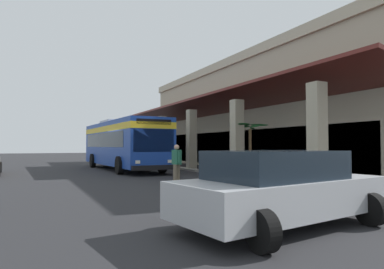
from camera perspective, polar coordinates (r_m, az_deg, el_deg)
ground at (r=23.88m, az=8.38°, el=-5.70°), size 120.00×120.00×0.00m
curb_strip at (r=22.09m, az=-1.10°, el=-5.86°), size 32.20×0.50×0.12m
plaza_building at (r=27.67m, az=17.28°, el=3.00°), size 27.13×16.03×7.82m
transit_bus at (r=22.69m, az=-11.78°, el=-1.19°), size 11.30×3.11×3.34m
parked_sedan_silver at (r=6.73m, az=14.92°, el=-8.81°), size 2.82×4.60×1.47m
pedestrian at (r=13.87m, az=-2.64°, el=-4.70°), size 0.66×0.38×1.62m
potted_palm at (r=17.90m, az=9.91°, el=-4.84°), size 1.65×1.91×2.78m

